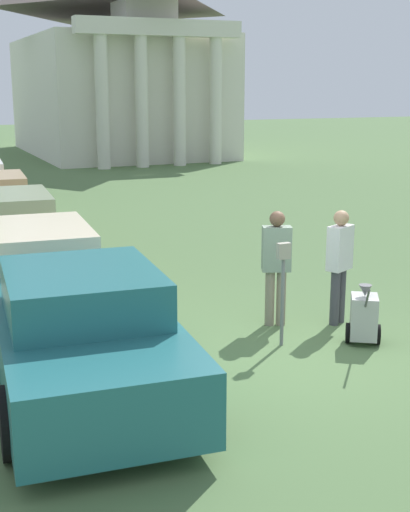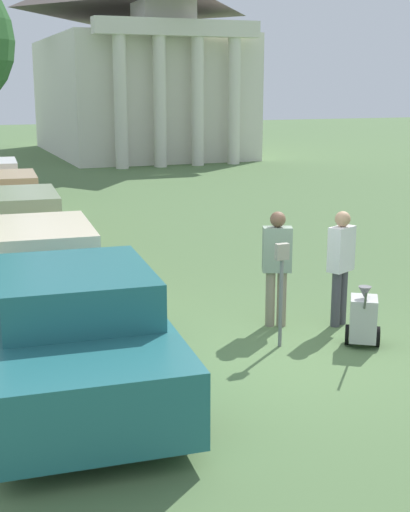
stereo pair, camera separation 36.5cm
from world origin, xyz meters
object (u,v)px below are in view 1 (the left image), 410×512
parked_car_teal (81,332)px  parked_car_sage (8,235)px  parked_car_cream (36,273)px  person_supervisor (339,260)px  church (117,39)px  parking_meter (283,275)px  person_worker (276,261)px  equipment_cart (364,317)px

parked_car_teal → parked_car_sage: size_ratio=0.94×
parked_car_cream → person_supervisor: person_supervisor is taller
church → parked_car_cream: bearing=-109.2°
parking_meter → church: bearing=77.9°
parked_car_teal → person_worker: (3.19, 1.14, 0.29)m
parking_meter → church: size_ratio=0.06×
parking_meter → equipment_cart: (1.08, -0.38, -0.62)m
parked_car_teal → parking_meter: parked_car_teal is taller
person_worker → equipment_cart: person_worker is taller
parking_meter → person_supervisor: (1.23, 0.49, -0.02)m
parked_car_cream → person_worker: 3.71m
parked_car_teal → church: size_ratio=0.20×
parking_meter → parked_car_cream: bearing=137.1°
person_worker → parking_meter: bearing=88.3°
equipment_cart → church: size_ratio=0.04×
parked_car_sage → person_worker: (3.20, -4.84, 0.28)m
person_worker → parked_car_sage: bearing=-35.8°
parked_car_cream → parked_car_sage: bearing=94.2°
parked_car_teal → person_supervisor: (4.09, 0.84, 0.29)m
parked_car_cream → church: church is taller
parked_car_cream → parking_meter: (2.87, -2.66, 0.32)m
person_supervisor → parked_car_teal: bearing=-14.6°
person_supervisor → person_worker: bearing=-44.6°
parked_car_cream → person_worker: (3.20, -1.87, 0.31)m
parked_car_teal → person_supervisor: size_ratio=2.77×
parking_meter → parked_car_sage: bearing=117.0°
parked_car_sage → equipment_cart: size_ratio=5.13×
parked_car_teal → parked_car_cream: size_ratio=0.90×
parked_car_teal → equipment_cart: parked_car_teal is taller
person_supervisor → church: 28.56m
parked_car_cream → parked_car_sage: 2.97m
parked_car_sage → person_worker: person_worker is taller
parking_meter → church: (6.03, 28.23, 4.80)m
parked_car_cream → parked_car_sage: (-0.00, 2.97, 0.03)m
parked_car_cream → person_supervisor: bearing=-23.8°
parked_car_cream → equipment_cart: 4.99m
person_worker → equipment_cart: bearing=143.5°
person_supervisor → equipment_cart: person_supervisor is taller
parked_car_cream → church: bearing=75.0°
parked_car_cream → equipment_cart: (3.95, -3.04, -0.30)m
parked_car_cream → equipment_cart: size_ratio=5.31×
parked_car_teal → parked_car_sage: bearing=94.2°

